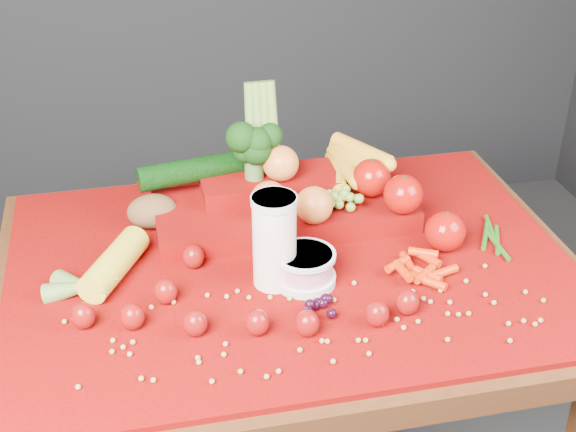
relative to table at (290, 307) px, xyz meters
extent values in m
cube|color=#351B0C|center=(0.00, 0.00, 0.07)|extent=(1.10, 0.80, 0.05)
cube|color=#351B0C|center=(-0.48, 0.33, -0.31)|extent=(0.06, 0.06, 0.70)
cube|color=#351B0C|center=(0.48, 0.33, -0.31)|extent=(0.06, 0.06, 0.70)
cube|color=#7E0404|center=(0.00, 0.00, 0.10)|extent=(1.05, 0.75, 0.01)
cylinder|color=white|center=(-0.04, -0.06, 0.20)|extent=(0.08, 0.08, 0.18)
cylinder|color=silver|center=(-0.04, -0.06, 0.28)|extent=(0.08, 0.08, 0.01)
cylinder|color=silver|center=(0.01, -0.07, 0.11)|extent=(0.11, 0.11, 0.02)
cylinder|color=pink|center=(0.01, -0.07, 0.15)|extent=(0.10, 0.10, 0.05)
cylinder|color=silver|center=(0.01, -0.07, 0.16)|extent=(0.11, 0.11, 0.01)
ellipsoid|color=maroon|center=(-0.24, -0.08, 0.13)|extent=(0.04, 0.04, 0.05)
cone|color=#0C420B|center=(-0.24, -0.08, 0.15)|extent=(0.03, 0.03, 0.01)
ellipsoid|color=maroon|center=(-0.30, -0.14, 0.13)|extent=(0.04, 0.04, 0.05)
cone|color=#0C420B|center=(-0.30, -0.14, 0.15)|extent=(0.03, 0.03, 0.01)
ellipsoid|color=maroon|center=(-0.20, -0.18, 0.13)|extent=(0.04, 0.04, 0.05)
cone|color=#0C420B|center=(-0.20, -0.18, 0.15)|extent=(0.03, 0.03, 0.01)
ellipsoid|color=maroon|center=(-0.10, -0.20, 0.13)|extent=(0.04, 0.04, 0.05)
cone|color=#0C420B|center=(-0.10, -0.20, 0.15)|extent=(0.03, 0.03, 0.01)
ellipsoid|color=maroon|center=(-0.02, -0.22, 0.13)|extent=(0.04, 0.04, 0.05)
cone|color=#0C420B|center=(-0.02, -0.22, 0.15)|extent=(0.03, 0.03, 0.01)
ellipsoid|color=maroon|center=(0.10, -0.22, 0.13)|extent=(0.04, 0.04, 0.05)
cone|color=#0C420B|center=(0.10, -0.22, 0.15)|extent=(0.03, 0.03, 0.01)
ellipsoid|color=maroon|center=(-0.18, 0.02, 0.13)|extent=(0.04, 0.04, 0.05)
cone|color=#0C420B|center=(-0.18, 0.02, 0.15)|extent=(0.03, 0.03, 0.01)
ellipsoid|color=maroon|center=(-0.34, -0.02, 0.13)|extent=(0.04, 0.04, 0.05)
cone|color=#0C420B|center=(-0.34, -0.02, 0.15)|extent=(0.03, 0.03, 0.01)
ellipsoid|color=maroon|center=(0.16, -0.20, 0.13)|extent=(0.04, 0.04, 0.05)
cone|color=#0C420B|center=(0.16, -0.20, 0.15)|extent=(0.03, 0.03, 0.01)
ellipsoid|color=maroon|center=(-0.38, -0.12, 0.13)|extent=(0.04, 0.04, 0.05)
cone|color=#0C420B|center=(-0.38, -0.12, 0.15)|extent=(0.03, 0.03, 0.01)
cylinder|color=gold|center=(-0.32, 0.02, 0.13)|extent=(0.14, 0.18, 0.06)
ellipsoid|color=brown|center=(-0.24, 0.19, 0.14)|extent=(0.10, 0.07, 0.07)
cube|color=#7E0404|center=(0.02, 0.15, 0.13)|extent=(0.52, 0.22, 0.04)
cube|color=#7E0404|center=(0.00, 0.20, 0.17)|extent=(0.28, 0.12, 0.03)
sphere|color=#A40C00|center=(0.24, 0.06, 0.19)|extent=(0.08, 0.08, 0.08)
sphere|color=#A40C00|center=(0.30, -0.02, 0.15)|extent=(0.08, 0.08, 0.08)
sphere|color=#A40C00|center=(0.20, 0.14, 0.19)|extent=(0.08, 0.08, 0.08)
sphere|color=#C25721|center=(-0.02, 0.10, 0.19)|extent=(0.07, 0.07, 0.07)
sphere|color=#C25721|center=(0.06, 0.06, 0.19)|extent=(0.07, 0.07, 0.07)
sphere|color=#C25721|center=(0.02, 0.18, 0.22)|extent=(0.07, 0.07, 0.07)
cylinder|color=gold|center=(0.15, 0.22, 0.17)|extent=(0.06, 0.17, 0.04)
cylinder|color=gold|center=(0.17, 0.22, 0.18)|extent=(0.04, 0.16, 0.04)
cylinder|color=gold|center=(0.19, 0.22, 0.20)|extent=(0.07, 0.17, 0.04)
cylinder|color=gold|center=(0.20, 0.22, 0.21)|extent=(0.10, 0.16, 0.04)
cylinder|color=#3F662D|center=(-0.03, 0.20, 0.21)|extent=(0.04, 0.04, 0.04)
cylinder|color=olive|center=(-0.03, 0.24, 0.26)|extent=(0.03, 0.06, 0.22)
cylinder|color=olive|center=(-0.01, 0.24, 0.26)|extent=(0.02, 0.06, 0.22)
cylinder|color=olive|center=(0.00, 0.24, 0.26)|extent=(0.02, 0.06, 0.22)
cylinder|color=olive|center=(0.02, 0.24, 0.26)|extent=(0.03, 0.06, 0.22)
cylinder|color=black|center=(-0.14, 0.24, 0.20)|extent=(0.26, 0.10, 0.05)
camera|label=1|loc=(-0.27, -1.23, 0.95)|focal=50.00mm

